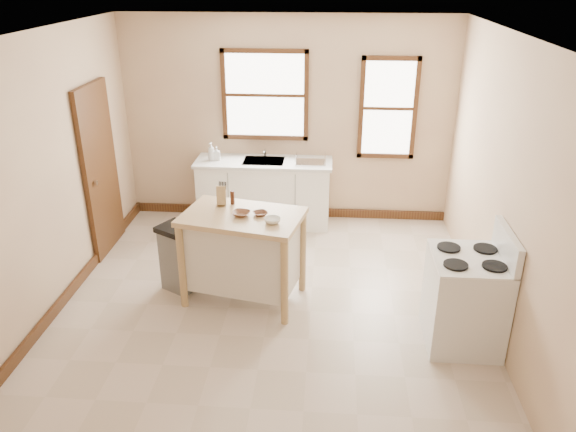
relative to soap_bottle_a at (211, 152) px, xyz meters
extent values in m
plane|color=#C6B19D|center=(1.01, -2.17, -1.04)|extent=(5.00, 5.00, 0.00)
plane|color=white|center=(1.01, -2.17, 1.76)|extent=(5.00, 5.00, 0.00)
cube|color=#CEB187|center=(1.01, 0.33, 0.36)|extent=(4.50, 0.04, 2.80)
cube|color=#CEB187|center=(-1.24, -2.17, 0.36)|extent=(0.04, 5.00, 2.80)
cube|color=#CEB187|center=(3.26, -2.17, 0.36)|extent=(0.04, 5.00, 2.80)
cube|color=#391E0F|center=(-1.20, -0.87, 0.01)|extent=(0.06, 0.90, 2.10)
cube|color=#391E0F|center=(1.01, 0.30, -0.98)|extent=(4.50, 0.04, 0.12)
cube|color=#391E0F|center=(-1.21, -2.17, -0.98)|extent=(0.04, 5.00, 0.12)
cylinder|color=silver|center=(0.71, 0.21, -0.01)|extent=(0.03, 0.03, 0.22)
imported|color=#B2B2B2|center=(0.00, 0.00, 0.00)|extent=(0.12, 0.12, 0.24)
imported|color=#B2B2B2|center=(0.07, 0.02, -0.03)|extent=(0.10, 0.10, 0.19)
cylinder|color=#3E1D10|center=(0.57, -1.68, 0.03)|extent=(0.05, 0.05, 0.15)
imported|color=brown|center=(0.71, -1.98, -0.02)|extent=(0.21, 0.21, 0.04)
imported|color=brown|center=(0.91, -1.95, -0.03)|extent=(0.20, 0.20, 0.04)
imported|color=white|center=(1.05, -2.12, -0.02)|extent=(0.19, 0.19, 0.05)
camera|label=1|loc=(1.59, -7.18, 2.31)|focal=35.00mm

